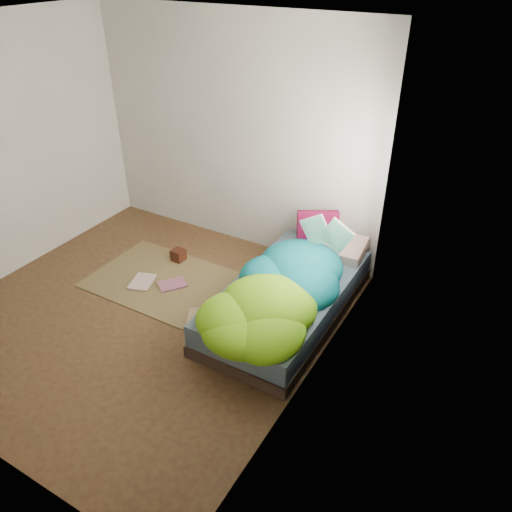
% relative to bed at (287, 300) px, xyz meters
% --- Properties ---
extents(ground, '(3.50, 3.50, 0.00)m').
position_rel_bed_xyz_m(ground, '(-1.22, -0.72, -0.17)').
color(ground, '#47291B').
rests_on(ground, ground).
extents(room_walls, '(3.54, 3.54, 2.62)m').
position_rel_bed_xyz_m(room_walls, '(-1.21, -0.71, 1.46)').
color(room_walls, beige).
rests_on(room_walls, ground).
extents(bed, '(1.00, 2.00, 0.34)m').
position_rel_bed_xyz_m(bed, '(0.00, 0.00, 0.00)').
color(bed, '#3E2B21').
rests_on(bed, ground).
extents(duvet, '(0.96, 1.84, 0.34)m').
position_rel_bed_xyz_m(duvet, '(0.00, -0.22, 0.34)').
color(duvet, '#074E6C').
rests_on(duvet, bed).
extents(rug, '(1.60, 1.10, 0.01)m').
position_rel_bed_xyz_m(rug, '(-1.37, -0.17, -0.16)').
color(rug, brown).
rests_on(rug, ground).
extents(pillow_floral, '(0.65, 0.43, 0.14)m').
position_rel_bed_xyz_m(pillow_floral, '(0.15, 0.78, 0.24)').
color(pillow_floral, beige).
rests_on(pillow_floral, bed).
extents(pillow_magenta, '(0.43, 0.33, 0.42)m').
position_rel_bed_xyz_m(pillow_magenta, '(-0.04, 0.76, 0.38)').
color(pillow_magenta, '#4C0523').
rests_on(pillow_magenta, bed).
extents(open_book, '(0.45, 0.10, 0.27)m').
position_rel_bed_xyz_m(open_book, '(0.16, 0.48, 0.65)').
color(open_book, '#3E8F2E').
rests_on(open_book, duvet).
extents(wooden_box, '(0.14, 0.14, 0.13)m').
position_rel_bed_xyz_m(wooden_box, '(-1.51, 0.24, -0.09)').
color(wooden_box, '#36160C').
rests_on(wooden_box, rug).
extents(floor_book_a, '(0.31, 0.37, 0.02)m').
position_rel_bed_xyz_m(floor_book_a, '(-1.67, -0.36, -0.14)').
color(floor_book_a, silver).
rests_on(floor_book_a, rug).
extents(floor_book_b, '(0.33, 0.35, 0.03)m').
position_rel_bed_xyz_m(floor_book_b, '(-1.34, -0.14, -0.14)').
color(floor_book_b, '#B06582').
rests_on(floor_book_b, rug).
extents(floor_book_c, '(0.32, 0.35, 0.02)m').
position_rel_bed_xyz_m(floor_book_c, '(-0.79, -0.56, -0.15)').
color(floor_book_c, tan).
rests_on(floor_book_c, rug).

